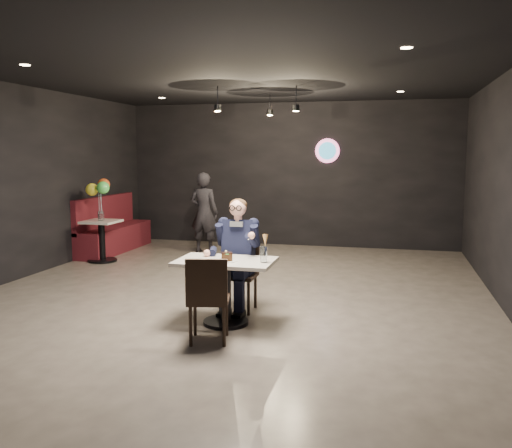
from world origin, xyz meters
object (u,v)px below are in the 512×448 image
(chair_near, at_px, (209,298))
(balloon_vase, at_px, (101,216))
(booth_bench, at_px, (114,224))
(chair_far, at_px, (239,274))
(passerby, at_px, (204,213))
(side_table, at_px, (102,241))
(sundae_glass, at_px, (264,254))
(seated_man, at_px, (239,254))
(main_table, at_px, (226,292))

(chair_near, relative_size, balloon_vase, 5.59)
(booth_bench, bearing_deg, chair_far, -43.58)
(passerby, bearing_deg, chair_near, 114.90)
(side_table, distance_m, passerby, 2.03)
(chair_near, height_order, sundae_glass, sundae_glass)
(seated_man, xyz_separation_m, sundae_glass, (0.45, -0.58, 0.12))
(side_table, relative_size, balloon_vase, 4.47)
(chair_near, bearing_deg, side_table, 119.97)
(booth_bench, bearing_deg, main_table, -47.90)
(seated_man, height_order, side_table, seated_man)
(main_table, relative_size, sundae_glass, 6.28)
(main_table, height_order, booth_bench, booth_bench)
(seated_man, xyz_separation_m, balloon_vase, (-3.24, 2.37, 0.11))
(balloon_vase, bearing_deg, side_table, 0.00)
(chair_far, height_order, side_table, chair_far)
(chair_far, distance_m, seated_man, 0.26)
(chair_far, xyz_separation_m, side_table, (-3.24, 2.37, -0.09))
(sundae_glass, distance_m, booth_bench, 5.63)
(chair_far, distance_m, booth_bench, 4.89)
(balloon_vase, bearing_deg, chair_far, -36.18)
(chair_far, xyz_separation_m, sundae_glass, (0.45, -0.58, 0.38))
(main_table, bearing_deg, sundae_glass, -4.00)
(passerby, bearing_deg, seated_man, 120.38)
(main_table, xyz_separation_m, side_table, (-3.24, 2.92, -0.01))
(balloon_vase, bearing_deg, passerby, 40.92)
(chair_far, relative_size, passerby, 0.58)
(balloon_vase, distance_m, passerby, 1.98)
(booth_bench, xyz_separation_m, side_table, (0.30, -1.00, -0.18))
(sundae_glass, height_order, passerby, passerby)
(sundae_glass, relative_size, booth_bench, 0.08)
(passerby, bearing_deg, main_table, 117.42)
(seated_man, relative_size, balloon_vase, 8.75)
(seated_man, bearing_deg, chair_near, -90.00)
(seated_man, bearing_deg, balloon_vase, 143.82)
(chair_far, relative_size, seated_man, 0.64)
(chair_near, distance_m, booth_bench, 5.74)
(main_table, bearing_deg, side_table, 137.99)
(chair_far, xyz_separation_m, chair_near, (0.00, -1.14, 0.00))
(chair_far, xyz_separation_m, passerby, (-1.75, 3.67, 0.33))
(booth_bench, bearing_deg, passerby, 9.44)
(sundae_glass, xyz_separation_m, booth_bench, (-4.00, 3.95, -0.29))
(booth_bench, xyz_separation_m, balloon_vase, (0.30, -1.00, 0.28))
(main_table, height_order, passerby, passerby)
(side_table, height_order, passerby, passerby)
(chair_near, distance_m, sundae_glass, 0.81)
(balloon_vase, bearing_deg, booth_bench, 106.70)
(side_table, bearing_deg, main_table, -42.01)
(chair_far, relative_size, sundae_glass, 5.25)
(chair_near, distance_m, side_table, 4.78)
(passerby, bearing_deg, booth_bench, 14.40)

